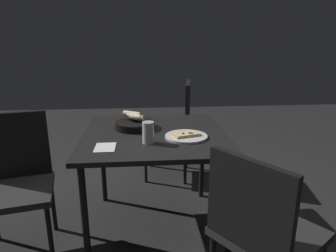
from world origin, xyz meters
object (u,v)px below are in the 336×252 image
(pizza_plate, at_px, (186,136))
(beer_glass, at_px, (148,134))
(dining_table, at_px, (155,142))
(chair_far, at_px, (176,126))
(chair_near, at_px, (261,227))
(bread_basket, at_px, (135,124))
(chair_spare, at_px, (16,175))

(pizza_plate, distance_m, beer_glass, 0.27)
(dining_table, bearing_deg, chair_far, 164.09)
(dining_table, xyz_separation_m, beer_glass, (0.20, -0.05, 0.12))
(dining_table, relative_size, pizza_plate, 3.50)
(chair_near, distance_m, chair_far, 1.67)
(chair_near, xyz_separation_m, chair_far, (-1.65, -0.21, 0.02))
(bread_basket, relative_size, chair_far, 0.29)
(dining_table, height_order, chair_far, chair_far)
(beer_glass, relative_size, chair_spare, 0.15)
(dining_table, bearing_deg, pizza_plate, 60.63)
(chair_near, distance_m, chair_spare, 1.51)
(beer_glass, distance_m, chair_far, 1.14)
(bread_basket, height_order, chair_near, chair_near)
(pizza_plate, relative_size, beer_glass, 2.05)
(beer_glass, relative_size, chair_near, 0.15)
(chair_near, bearing_deg, chair_far, -172.84)
(bread_basket, height_order, chair_far, chair_far)
(chair_far, height_order, chair_spare, chair_far)
(chair_near, bearing_deg, beer_glass, -139.11)
(pizza_plate, relative_size, chair_spare, 0.31)
(pizza_plate, xyz_separation_m, chair_spare, (0.00, -1.10, -0.23))
(bread_basket, bearing_deg, chair_spare, -72.52)
(pizza_plate, bearing_deg, chair_far, 177.15)
(chair_near, bearing_deg, pizza_plate, -159.03)
(beer_glass, bearing_deg, chair_far, 164.53)
(pizza_plate, height_order, chair_far, chair_far)
(dining_table, distance_m, chair_far, 0.92)
(pizza_plate, distance_m, bread_basket, 0.41)
(dining_table, height_order, chair_spare, chair_spare)
(chair_far, bearing_deg, pizza_plate, -2.85)
(beer_glass, height_order, chair_far, chair_far)
(pizza_plate, xyz_separation_m, chair_far, (-0.98, 0.05, -0.22))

